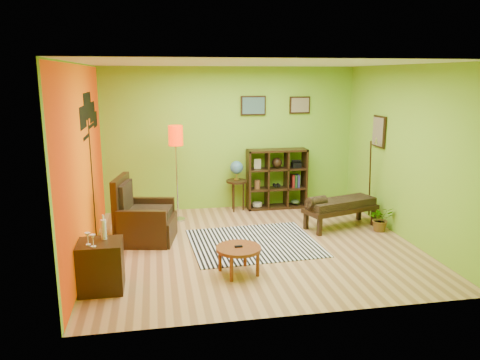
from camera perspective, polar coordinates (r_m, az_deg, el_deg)
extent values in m
plane|color=tan|center=(7.48, 1.70, -7.96)|extent=(5.00, 5.00, 0.00)
cube|color=#82BF2A|center=(9.29, -1.16, 5.03)|extent=(5.00, 0.04, 2.80)
cube|color=#82BF2A|center=(4.98, 7.24, -1.78)|extent=(5.00, 0.04, 2.80)
cube|color=#82BF2A|center=(7.02, -18.60, 1.88)|extent=(0.04, 4.50, 2.80)
cube|color=#82BF2A|center=(8.01, 19.57, 3.07)|extent=(0.04, 4.50, 2.80)
cube|color=white|center=(7.00, 1.85, 14.02)|extent=(5.00, 4.50, 0.04)
cube|color=#E95502|center=(7.02, -18.44, 1.89)|extent=(0.01, 4.45, 2.75)
cube|color=black|center=(7.62, -17.56, 0.07)|extent=(0.01, 0.14, 2.10)
cube|color=black|center=(6.98, -18.59, 7.22)|extent=(0.01, 0.65, 0.32)
cube|color=black|center=(7.52, -18.09, 8.59)|extent=(0.01, 0.85, 0.40)
cube|color=black|center=(8.02, -17.58, 7.91)|extent=(0.01, 0.70, 0.32)
cube|color=black|center=(8.38, -17.22, 7.08)|extent=(0.01, 0.50, 0.26)
cube|color=black|center=(9.28, 1.63, 9.06)|extent=(0.50, 0.03, 0.38)
cube|color=#4B756C|center=(9.26, 1.66, 9.05)|extent=(0.44, 0.01, 0.32)
cube|color=black|center=(9.52, 7.30, 9.05)|extent=(0.42, 0.03, 0.34)
cube|color=#978762|center=(9.50, 7.34, 9.04)|extent=(0.36, 0.01, 0.28)
cube|color=black|center=(8.75, 16.60, 5.68)|extent=(0.03, 0.44, 0.56)
cube|color=#978762|center=(8.73, 16.45, 5.68)|extent=(0.01, 0.38, 0.50)
cylinder|color=black|center=(8.83, 15.55, 0.08)|extent=(0.23, 0.34, 1.46)
cone|color=silver|center=(8.57, 16.28, 4.70)|extent=(0.08, 0.09, 0.16)
cube|color=white|center=(7.57, 1.69, -7.65)|extent=(2.07, 1.82, 0.01)
cylinder|color=maroon|center=(6.35, -0.18, -8.36)|extent=(0.61, 0.61, 0.04)
cylinder|color=maroon|center=(6.66, 0.62, -9.08)|extent=(0.05, 0.05, 0.33)
cylinder|color=maroon|center=(6.51, -2.46, -9.61)|extent=(0.05, 0.05, 0.33)
cylinder|color=maroon|center=(6.34, 2.17, -10.23)|extent=(0.05, 0.05, 0.33)
cylinder|color=maroon|center=(6.19, -1.04, -10.83)|extent=(0.05, 0.05, 0.33)
cube|color=black|center=(6.34, -0.18, -8.09)|extent=(0.10, 0.04, 0.02)
cube|color=black|center=(7.77, -11.21, -5.88)|extent=(0.99, 0.98, 0.39)
cube|color=black|center=(7.77, -14.24, -3.44)|extent=(0.26, 0.83, 1.06)
cube|color=black|center=(7.37, -11.87, -6.00)|extent=(0.78, 0.24, 0.62)
cube|color=black|center=(8.11, -10.67, -4.22)|extent=(0.78, 0.24, 0.62)
cube|color=tan|center=(7.69, -11.08, -4.05)|extent=(0.79, 0.77, 0.13)
cube|color=tan|center=(7.70, -13.76, -2.07)|extent=(0.21, 0.62, 0.48)
cube|color=black|center=(6.15, -16.59, -10.03)|extent=(0.54, 0.49, 0.63)
cylinder|color=white|center=(6.08, -16.29, -5.81)|extent=(0.07, 0.07, 0.25)
cylinder|color=white|center=(6.04, -16.38, -4.42)|extent=(0.02, 0.02, 0.07)
cylinder|color=white|center=(5.97, -18.02, -7.49)|extent=(0.06, 0.06, 0.01)
cylinder|color=white|center=(5.96, -18.05, -7.04)|extent=(0.01, 0.01, 0.09)
cone|color=white|center=(5.93, -18.10, -6.40)|extent=(0.07, 0.07, 0.06)
cylinder|color=white|center=(5.89, -17.44, -7.74)|extent=(0.06, 0.06, 0.01)
cylinder|color=white|center=(5.87, -17.47, -7.28)|extent=(0.01, 0.01, 0.09)
cone|color=white|center=(5.85, -17.52, -6.64)|extent=(0.07, 0.07, 0.06)
cylinder|color=silver|center=(8.79, -7.54, -4.77)|extent=(0.27, 0.27, 0.03)
cylinder|color=silver|center=(8.59, -7.70, 0.33)|extent=(0.02, 0.02, 1.63)
cylinder|color=#EF2300|center=(8.46, -7.85, 5.39)|extent=(0.25, 0.25, 0.36)
cylinder|color=black|center=(9.18, -0.42, -0.16)|extent=(0.41, 0.41, 0.04)
cylinder|color=black|center=(9.27, 0.40, -1.99)|extent=(0.03, 0.03, 0.57)
cylinder|color=black|center=(9.36, -0.89, -1.85)|extent=(0.03, 0.03, 0.57)
cylinder|color=black|center=(9.14, -0.77, -2.21)|extent=(0.03, 0.03, 0.57)
cylinder|color=gold|center=(9.18, -0.42, 0.09)|extent=(0.10, 0.10, 0.02)
cylinder|color=gold|center=(9.16, -0.42, 0.47)|extent=(0.02, 0.02, 0.10)
sphere|color=#2F49AC|center=(9.13, -0.42, 1.54)|extent=(0.26, 0.26, 0.26)
cube|color=black|center=(9.28, 1.03, 0.00)|extent=(0.04, 0.35, 1.20)
cube|color=black|center=(9.57, 7.86, 0.28)|extent=(0.04, 0.35, 1.20)
cube|color=black|center=(9.55, 4.44, -3.26)|extent=(1.20, 0.35, 0.04)
cube|color=black|center=(9.30, 4.56, 3.63)|extent=(1.20, 0.35, 0.04)
cube|color=black|center=(9.36, 3.31, 0.09)|extent=(0.03, 0.33, 1.12)
cube|color=black|center=(9.46, 5.67, 0.19)|extent=(0.03, 0.33, 1.12)
cube|color=black|center=(9.45, 4.48, -1.04)|extent=(1.12, 0.33, 0.03)
cube|color=black|center=(9.36, 4.52, 1.33)|extent=(1.12, 0.33, 0.03)
cylinder|color=#BDB38C|center=(9.44, 2.09, -2.98)|extent=(0.20, 0.20, 0.07)
sphere|color=black|center=(9.34, 4.53, 2.12)|extent=(0.20, 0.20, 0.20)
cube|color=black|center=(9.46, 6.87, 1.83)|extent=(0.18, 0.15, 0.10)
cylinder|color=black|center=(9.42, 4.25, -0.64)|extent=(0.06, 0.12, 0.06)
cylinder|color=black|center=(9.44, 4.72, -0.62)|extent=(0.06, 0.12, 0.06)
ellipsoid|color=#384C26|center=(9.63, 6.75, -2.67)|extent=(0.18, 0.18, 0.09)
cylinder|color=brown|center=(9.33, 2.11, -0.56)|extent=(0.12, 0.12, 0.18)
cube|color=#BDB38C|center=(9.25, 2.13, 1.98)|extent=(0.14, 0.03, 0.20)
cube|color=maroon|center=(9.51, 6.41, -0.14)|extent=(0.04, 0.18, 0.26)
cube|color=#1E4C1E|center=(9.52, 6.73, -0.12)|extent=(0.04, 0.18, 0.26)
cube|color=navy|center=(9.54, 7.05, -0.11)|extent=(0.04, 0.18, 0.26)
cube|color=black|center=(8.42, 12.18, -3.44)|extent=(1.43, 0.86, 0.08)
cube|color=tan|center=(8.39, 12.22, -2.75)|extent=(1.33, 0.78, 0.14)
cylinder|color=tan|center=(8.05, 9.33, -2.58)|extent=(0.37, 0.27, 0.17)
cube|color=black|center=(8.99, 14.29, -3.77)|extent=(0.08, 0.08, 0.30)
cube|color=black|center=(8.27, 8.05, -4.95)|extent=(0.08, 0.08, 0.30)
cube|color=black|center=(8.72, 15.98, -4.38)|extent=(0.08, 0.08, 0.30)
cube|color=black|center=(7.97, 9.67, -5.67)|extent=(0.08, 0.08, 0.30)
imported|color=#26661E|center=(8.45, 16.76, -4.84)|extent=(0.42, 0.46, 0.34)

